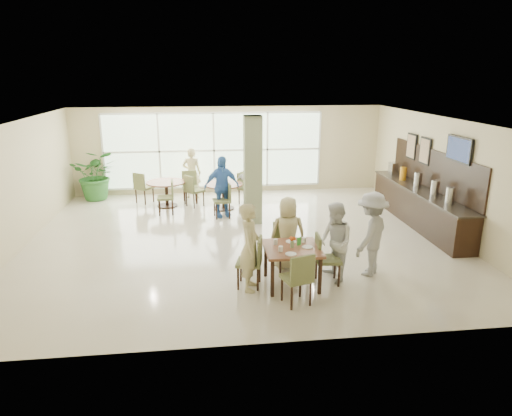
{
  "coord_description": "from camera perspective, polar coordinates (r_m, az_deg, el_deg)",
  "views": [
    {
      "loc": [
        -0.89,
        -10.31,
        3.83
      ],
      "look_at": [
        0.2,
        -1.2,
        1.1
      ],
      "focal_mm": 32.0,
      "sensor_mm": 36.0,
      "label": 1
    }
  ],
  "objects": [
    {
      "name": "wall_tv",
      "position": [
        11.44,
        24.05,
        6.71
      ],
      "size": [
        0.06,
        1.0,
        0.58
      ],
      "color": "black",
      "rests_on": "ground"
    },
    {
      "name": "teen_left",
      "position": [
        8.23,
        -0.74,
        -4.91
      ],
      "size": [
        0.49,
        0.66,
        1.63
      ],
      "primitive_type": "imported",
      "rotation": [
        0.0,
        0.0,
        1.39
      ],
      "color": "#C5B983",
      "rests_on": "ground"
    },
    {
      "name": "teen_far",
      "position": [
        9.17,
        4.0,
        -3.15
      ],
      "size": [
        0.74,
        0.41,
        1.49
      ],
      "primitive_type": "imported",
      "rotation": [
        0.0,
        0.0,
        3.12
      ],
      "color": "#C5B983",
      "rests_on": "ground"
    },
    {
      "name": "chairs_table_right",
      "position": [
        13.29,
        -4.34,
        1.91
      ],
      "size": [
        2.2,
        1.89,
        0.95
      ],
      "color": "#5B6336",
      "rests_on": "ground"
    },
    {
      "name": "chairs_table_left",
      "position": [
        13.76,
        -11.11,
        2.15
      ],
      "size": [
        1.95,
        1.82,
        0.95
      ],
      "color": "#5B6336",
      "rests_on": "ground"
    },
    {
      "name": "chairs_main_table",
      "position": [
        8.54,
        4.26,
        -6.6
      ],
      "size": [
        2.0,
        1.99,
        0.95
      ],
      "color": "#5B6336",
      "rests_on": "ground"
    },
    {
      "name": "potted_plant",
      "position": [
        15.03,
        -19.32,
        3.95
      ],
      "size": [
        1.45,
        1.45,
        1.57
      ],
      "primitive_type": "imported",
      "rotation": [
        0.0,
        0.0,
        0.03
      ],
      "color": "#2C6B2B",
      "rests_on": "ground"
    },
    {
      "name": "adult_b",
      "position": [
        13.23,
        -0.64,
        3.17
      ],
      "size": [
        0.94,
        1.52,
        1.52
      ],
      "primitive_type": "imported",
      "rotation": [
        0.0,
        0.0,
        -1.32
      ],
      "color": "white",
      "rests_on": "ground"
    },
    {
      "name": "teen_standing",
      "position": [
        9.11,
        14.17,
        -3.18
      ],
      "size": [
        1.17,
        1.21,
        1.66
      ],
      "primitive_type": "imported",
      "rotation": [
        0.0,
        0.0,
        -2.3
      ],
      "color": "#A9A9AC",
      "rests_on": "ground"
    },
    {
      "name": "window_bank",
      "position": [
        14.97,
        -5.27,
        7.17
      ],
      "size": [
        7.0,
        0.04,
        7.0
      ],
      "color": "silver",
      "rests_on": "ground"
    },
    {
      "name": "adult_a",
      "position": [
        12.47,
        -4.32,
        2.67
      ],
      "size": [
        1.1,
        0.81,
        1.69
      ],
      "primitive_type": "imported",
      "rotation": [
        0.0,
        0.0,
        0.28
      ],
      "color": "#4176C3",
      "rests_on": "ground"
    },
    {
      "name": "tabletop_clutter",
      "position": [
        8.43,
        4.54,
        -4.48
      ],
      "size": [
        0.7,
        0.81,
        0.21
      ],
      "color": "white",
      "rests_on": "main_table"
    },
    {
      "name": "teen_right",
      "position": [
        8.7,
        9.82,
        -4.28
      ],
      "size": [
        0.69,
        0.82,
        1.54
      ],
      "primitive_type": "imported",
      "rotation": [
        0.0,
        0.0,
        -1.42
      ],
      "color": "white",
      "rests_on": "ground"
    },
    {
      "name": "buffet_counter",
      "position": [
        12.6,
        19.78,
        0.5
      ],
      "size": [
        0.64,
        4.7,
        1.95
      ],
      "color": "black",
      "rests_on": "ground"
    },
    {
      "name": "column",
      "position": [
        11.83,
        -0.41,
        4.72
      ],
      "size": [
        0.45,
        0.45,
        2.8
      ],
      "primitive_type": "cube",
      "color": "#767A55",
      "rests_on": "ground"
    },
    {
      "name": "framed_art_b",
      "position": [
        13.58,
        18.87,
        7.31
      ],
      "size": [
        0.05,
        0.55,
        0.7
      ],
      "color": "black",
      "rests_on": "ground"
    },
    {
      "name": "ground",
      "position": [
        11.03,
        -1.77,
        -3.75
      ],
      "size": [
        10.0,
        10.0,
        0.0
      ],
      "primitive_type": "plane",
      "color": "beige",
      "rests_on": "ground"
    },
    {
      "name": "framed_art_a",
      "position": [
        12.88,
        20.38,
        6.7
      ],
      "size": [
        0.05,
        0.55,
        0.7
      ],
      "color": "black",
      "rests_on": "ground"
    },
    {
      "name": "round_table_right",
      "position": [
        13.25,
        -4.08,
        2.31
      ],
      "size": [
        1.11,
        1.11,
        0.75
      ],
      "color": "brown",
      "rests_on": "ground"
    },
    {
      "name": "round_table_left",
      "position": [
        13.74,
        -11.15,
        2.6
      ],
      "size": [
        1.17,
        1.17,
        0.75
      ],
      "color": "brown",
      "rests_on": "ground"
    },
    {
      "name": "main_table",
      "position": [
        8.46,
        4.52,
        -5.46
      ],
      "size": [
        1.02,
        1.02,
        0.75
      ],
      "color": "brown",
      "rests_on": "ground"
    },
    {
      "name": "room_shell",
      "position": [
        10.56,
        -1.85,
        4.95
      ],
      "size": [
        10.0,
        10.0,
        10.0
      ],
      "color": "white",
      "rests_on": "ground"
    },
    {
      "name": "adult_standing",
      "position": [
        14.48,
        -8.02,
        4.34
      ],
      "size": [
        0.64,
        0.47,
        1.6
      ],
      "primitive_type": "imported",
      "rotation": [
        0.0,
        0.0,
        2.98
      ],
      "color": "#C5B983",
      "rests_on": "ground"
    }
  ]
}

